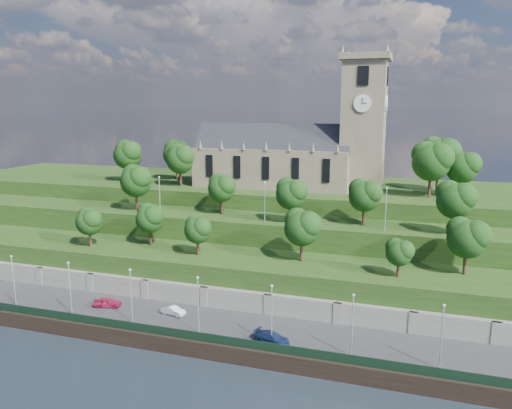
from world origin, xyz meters
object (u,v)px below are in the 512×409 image
(car_right, at_px, (272,338))
(car_middle, at_px, (173,311))
(car_left, at_px, (107,302))
(church, at_px, (297,151))

(car_right, bearing_deg, car_middle, 91.51)
(car_left, bearing_deg, church, -39.95)
(car_middle, bearing_deg, church, -1.98)
(car_right, bearing_deg, church, 24.99)
(church, bearing_deg, car_middle, -102.74)
(car_left, xyz_separation_m, car_middle, (10.69, 0.48, -0.08))
(car_middle, xyz_separation_m, car_right, (15.97, -3.99, 0.07))
(church, distance_m, car_middle, 44.68)
(car_left, relative_size, car_right, 0.86)
(church, xyz_separation_m, car_left, (-19.51, -39.49, -19.83))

